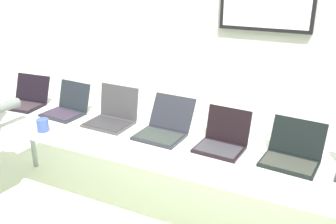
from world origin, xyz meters
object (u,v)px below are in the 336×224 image
(laptop_station_0, at_px, (26,99))
(laptop_station_3, at_px, (164,127))
(laptop_station_2, at_px, (112,115))
(coffee_mug, at_px, (43,125))
(laptop_station_4, at_px, (223,140))
(workbench, at_px, (185,151))
(laptop_station_1, at_px, (67,107))
(laptop_station_5, at_px, (292,153))

(laptop_station_0, xyz_separation_m, laptop_station_3, (1.40, -0.02, 0.00))
(laptop_station_2, height_order, coffee_mug, laptop_station_2)
(laptop_station_0, relative_size, coffee_mug, 3.91)
(coffee_mug, bearing_deg, laptop_station_4, 14.55)
(workbench, relative_size, laptop_station_0, 9.80)
(laptop_station_0, bearing_deg, laptop_station_4, -1.02)
(laptop_station_1, relative_size, laptop_station_3, 0.83)
(laptop_station_4, xyz_separation_m, coffee_mug, (-1.30, -0.34, -0.01))
(workbench, xyz_separation_m, laptop_station_1, (-1.13, 0.11, 0.10))
(workbench, xyz_separation_m, laptop_station_4, (0.24, 0.09, 0.10))
(workbench, bearing_deg, laptop_station_5, 7.92)
(laptop_station_1, bearing_deg, laptop_station_3, -0.61)
(laptop_station_2, bearing_deg, coffee_mug, -136.01)
(laptop_station_3, distance_m, laptop_station_4, 0.45)
(laptop_station_1, height_order, laptop_station_5, laptop_station_1)
(laptop_station_2, distance_m, laptop_station_4, 0.92)
(laptop_station_0, bearing_deg, laptop_station_2, -0.21)
(laptop_station_5, bearing_deg, laptop_station_0, 179.44)
(workbench, bearing_deg, laptop_station_0, 175.73)
(laptop_station_3, bearing_deg, laptop_station_5, -0.43)
(laptop_station_3, height_order, coffee_mug, laptop_station_3)
(workbench, height_order, laptop_station_4, laptop_station_4)
(laptop_station_3, bearing_deg, laptop_station_1, 179.39)
(laptop_station_4, relative_size, coffee_mug, 3.43)
(workbench, relative_size, laptop_station_3, 8.98)
(workbench, distance_m, laptop_station_3, 0.26)
(laptop_station_4, bearing_deg, coffee_mug, -165.45)
(laptop_station_0, bearing_deg, laptop_station_3, -0.64)
(laptop_station_4, bearing_deg, laptop_station_0, 178.98)
(laptop_station_3, relative_size, coffee_mug, 4.27)
(laptop_station_3, xyz_separation_m, laptop_station_5, (0.91, -0.01, -0.00))
(laptop_station_5, bearing_deg, coffee_mug, -168.81)
(workbench, height_order, laptop_station_2, laptop_station_2)
(laptop_station_1, xyz_separation_m, laptop_station_4, (1.38, -0.03, 0.00))
(laptop_station_4, height_order, laptop_station_5, laptop_station_4)
(workbench, xyz_separation_m, coffee_mug, (-1.06, -0.25, 0.09))
(laptop_station_2, bearing_deg, workbench, -9.78)
(laptop_station_0, xyz_separation_m, laptop_station_4, (1.85, -0.03, 0.00))
(laptop_station_0, bearing_deg, coffee_mug, -33.90)
(laptop_station_5, bearing_deg, laptop_station_4, -178.71)
(workbench, distance_m, laptop_station_2, 0.69)
(laptop_station_1, xyz_separation_m, laptop_station_2, (0.46, 0.00, 0.01))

